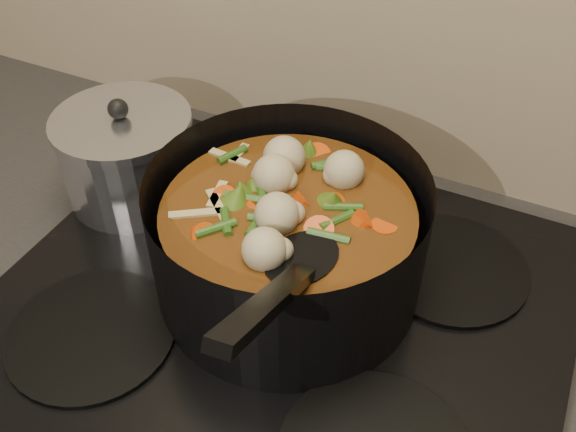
% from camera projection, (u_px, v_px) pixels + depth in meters
% --- Properties ---
extents(stovetop, '(0.62, 0.54, 0.03)m').
position_uv_depth(stovetop, '(280.00, 306.00, 0.73)').
color(stovetop, black).
rests_on(stovetop, counter).
extents(stockpot, '(0.33, 0.41, 0.22)m').
position_uv_depth(stockpot, '(288.00, 240.00, 0.69)').
color(stockpot, black).
rests_on(stockpot, stovetop).
extents(saucepan, '(0.17, 0.17, 0.14)m').
position_uv_depth(saucepan, '(128.00, 156.00, 0.82)').
color(saucepan, silver).
rests_on(saucepan, stovetop).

